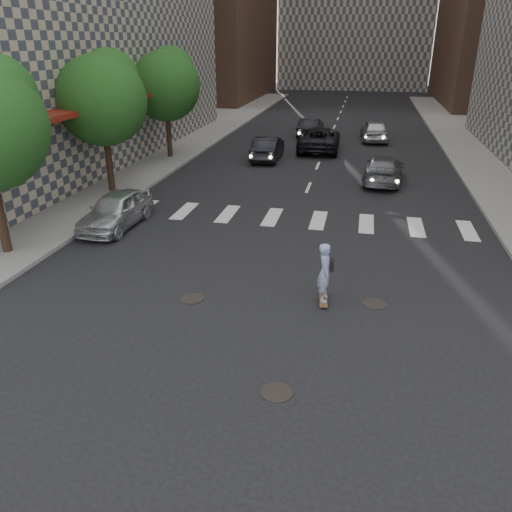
{
  "coord_description": "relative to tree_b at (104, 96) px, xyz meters",
  "views": [
    {
      "loc": [
        2.58,
        -11.17,
        7.07
      ],
      "look_at": [
        -0.18,
        1.79,
        1.3
      ],
      "focal_mm": 35.0,
      "sensor_mm": 36.0,
      "label": 1
    }
  ],
  "objects": [
    {
      "name": "manhole_a",
      "position": [
        10.65,
        -13.64,
        -4.64
      ],
      "size": [
        0.7,
        0.7,
        0.02
      ],
      "primitive_type": "cylinder",
      "color": "black",
      "rests_on": "ground"
    },
    {
      "name": "traffic_car_e",
      "position": [
        7.92,
        17.43,
        -3.92
      ],
      "size": [
        1.71,
        4.45,
        1.45
      ],
      "primitive_type": "imported",
      "rotation": [
        0.0,
        0.0,
        3.1
      ],
      "color": "black",
      "rests_on": "ground"
    },
    {
      "name": "ground",
      "position": [
        9.45,
        -11.14,
        -4.65
      ],
      "size": [
        160.0,
        160.0,
        0.0
      ],
      "primitive_type": "plane",
      "color": "black",
      "rests_on": "ground"
    },
    {
      "name": "traffic_car_c",
      "position": [
        9.09,
        12.39,
        -3.85
      ],
      "size": [
        2.81,
        5.83,
        1.6
      ],
      "primitive_type": "imported",
      "rotation": [
        0.0,
        0.0,
        3.17
      ],
      "color": "black",
      "rests_on": "ground"
    },
    {
      "name": "sidewalk_left",
      "position": [
        -5.05,
        8.86,
        -4.57
      ],
      "size": [
        13.0,
        80.0,
        0.15
      ],
      "primitive_type": "cube",
      "color": "gray",
      "rests_on": "ground"
    },
    {
      "name": "silver_sedan",
      "position": [
        2.45,
        -4.65,
        -3.93
      ],
      "size": [
        1.81,
        4.27,
        1.44
      ],
      "primitive_type": "imported",
      "rotation": [
        0.0,
        0.0,
        -0.03
      ],
      "color": "silver",
      "rests_on": "ground"
    },
    {
      "name": "traffic_car_d",
      "position": [
        12.81,
        16.86,
        -3.84
      ],
      "size": [
        2.24,
        4.84,
        1.61
      ],
      "primitive_type": "imported",
      "rotation": [
        0.0,
        0.0,
        3.22
      ],
      "color": "#A8ABAF",
      "rests_on": "ground"
    },
    {
      "name": "manhole_c",
      "position": [
        12.75,
        -9.14,
        -4.64
      ],
      "size": [
        0.7,
        0.7,
        0.02
      ],
      "primitive_type": "cylinder",
      "color": "black",
      "rests_on": "ground"
    },
    {
      "name": "skateboarder",
      "position": [
        11.29,
        -9.33,
        -3.68
      ],
      "size": [
        0.49,
        0.95,
        1.85
      ],
      "rotation": [
        0.0,
        0.0,
        0.1
      ],
      "color": "brown",
      "rests_on": "ground"
    },
    {
      "name": "manhole_b",
      "position": [
        7.45,
        -9.94,
        -4.64
      ],
      "size": [
        0.7,
        0.7,
        0.02
      ],
      "primitive_type": "cylinder",
      "color": "black",
      "rests_on": "ground"
    },
    {
      "name": "traffic_car_a",
      "position": [
        6.14,
        8.86,
        -3.91
      ],
      "size": [
        1.65,
        4.49,
        1.47
      ],
      "primitive_type": "imported",
      "rotation": [
        0.0,
        0.0,
        3.16
      ],
      "color": "black",
      "rests_on": "ground"
    },
    {
      "name": "traffic_car_b",
      "position": [
        13.24,
        4.76,
        -3.95
      ],
      "size": [
        2.46,
        4.99,
        1.4
      ],
      "primitive_type": "imported",
      "rotation": [
        0.0,
        0.0,
        3.03
      ],
      "color": "#5A5C62",
      "rests_on": "ground"
    },
    {
      "name": "tree_c",
      "position": [
        0.0,
        8.0,
        0.0
      ],
      "size": [
        4.2,
        4.2,
        6.6
      ],
      "color": "#382619",
      "rests_on": "sidewalk_left"
    },
    {
      "name": "tree_b",
      "position": [
        0.0,
        0.0,
        0.0
      ],
      "size": [
        4.2,
        4.2,
        6.6
      ],
      "color": "#382619",
      "rests_on": "sidewalk_left"
    }
  ]
}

